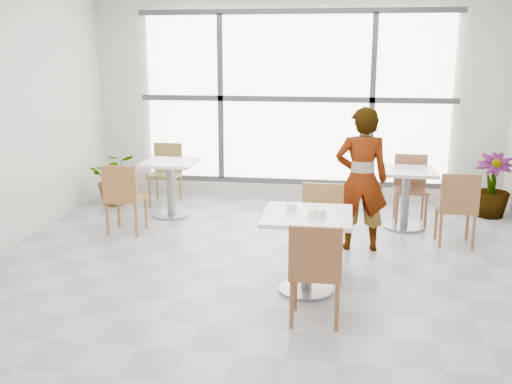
# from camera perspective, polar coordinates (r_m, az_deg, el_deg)

# --- Properties ---
(floor) EXTENTS (7.00, 7.00, 0.00)m
(floor) POSITION_cam_1_polar(r_m,az_deg,el_deg) (5.72, 0.46, -9.08)
(floor) COLOR #9E9EA5
(floor) RESTS_ON ground
(wall_back) EXTENTS (6.00, 0.00, 6.00)m
(wall_back) POSITION_cam_1_polar(r_m,az_deg,el_deg) (8.79, 3.82, 8.95)
(wall_back) COLOR silver
(wall_back) RESTS_ON ground
(wall_front) EXTENTS (6.00, 0.00, 6.00)m
(wall_front) POSITION_cam_1_polar(r_m,az_deg,el_deg) (2.01, -14.15, -7.29)
(wall_front) COLOR silver
(wall_front) RESTS_ON ground
(window) EXTENTS (4.60, 0.07, 2.52)m
(window) POSITION_cam_1_polar(r_m,az_deg,el_deg) (8.72, 3.79, 8.91)
(window) COLOR white
(window) RESTS_ON ground
(main_table) EXTENTS (0.80, 0.80, 0.75)m
(main_table) POSITION_cam_1_polar(r_m,az_deg,el_deg) (5.46, 4.95, -4.40)
(main_table) COLOR white
(main_table) RESTS_ON ground
(chair_near) EXTENTS (0.42, 0.42, 0.87)m
(chair_near) POSITION_cam_1_polar(r_m,az_deg,el_deg) (4.82, 5.75, -7.18)
(chair_near) COLOR brown
(chair_near) RESTS_ON ground
(chair_far) EXTENTS (0.42, 0.42, 0.87)m
(chair_far) POSITION_cam_1_polar(r_m,az_deg,el_deg) (6.08, 6.35, -2.79)
(chair_far) COLOR #9B7143
(chair_far) RESTS_ON ground
(oatmeal_bowl) EXTENTS (0.21, 0.21, 0.09)m
(oatmeal_bowl) POSITION_cam_1_polar(r_m,az_deg,el_deg) (5.28, 5.92, -1.98)
(oatmeal_bowl) COLOR white
(oatmeal_bowl) RESTS_ON main_table
(coffee_cup) EXTENTS (0.16, 0.13, 0.07)m
(coffee_cup) POSITION_cam_1_polar(r_m,az_deg,el_deg) (5.49, 3.40, -1.48)
(coffee_cup) COLOR white
(coffee_cup) RESTS_ON main_table
(person) EXTENTS (0.61, 0.42, 1.61)m
(person) POSITION_cam_1_polar(r_m,az_deg,el_deg) (6.64, 10.10, 1.19)
(person) COLOR black
(person) RESTS_ON ground
(bg_table_left) EXTENTS (0.70, 0.70, 0.75)m
(bg_table_left) POSITION_cam_1_polar(r_m,az_deg,el_deg) (8.03, -8.25, 1.09)
(bg_table_left) COLOR white
(bg_table_left) RESTS_ON ground
(bg_table_right) EXTENTS (0.70, 0.70, 0.75)m
(bg_table_right) POSITION_cam_1_polar(r_m,az_deg,el_deg) (7.64, 14.21, 0.16)
(bg_table_right) COLOR silver
(bg_table_right) RESTS_ON ground
(bg_chair_left_near) EXTENTS (0.42, 0.42, 0.87)m
(bg_chair_left_near) POSITION_cam_1_polar(r_m,az_deg,el_deg) (7.32, -12.63, -0.22)
(bg_chair_left_near) COLOR #996636
(bg_chair_left_near) RESTS_ON ground
(bg_chair_left_far) EXTENTS (0.42, 0.42, 0.87)m
(bg_chair_left_far) POSITION_cam_1_polar(r_m,az_deg,el_deg) (8.75, -8.61, 2.19)
(bg_chair_left_far) COLOR olive
(bg_chair_left_far) RESTS_ON ground
(bg_chair_right_near) EXTENTS (0.42, 0.42, 0.87)m
(bg_chair_right_near) POSITION_cam_1_polar(r_m,az_deg,el_deg) (7.06, 18.80, -1.12)
(bg_chair_right_near) COLOR brown
(bg_chair_right_near) RESTS_ON ground
(bg_chair_right_far) EXTENTS (0.42, 0.42, 0.87)m
(bg_chair_right_far) POSITION_cam_1_polar(r_m,az_deg,el_deg) (7.97, 14.63, 0.79)
(bg_chair_right_far) COLOR #915D44
(bg_chair_right_far) RESTS_ON ground
(plant_left) EXTENTS (0.83, 0.77, 0.76)m
(plant_left) POSITION_cam_1_polar(r_m,az_deg,el_deg) (8.82, -13.37, 1.26)
(plant_left) COLOR #538B4E
(plant_left) RESTS_ON ground
(plant_right) EXTENTS (0.57, 0.57, 0.86)m
(plant_right) POSITION_cam_1_polar(r_m,az_deg,el_deg) (8.52, 21.72, 0.58)
(plant_right) COLOR #4C8C3D
(plant_right) RESTS_ON ground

